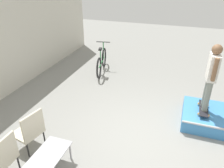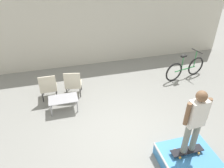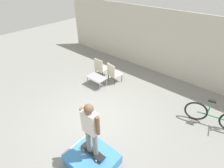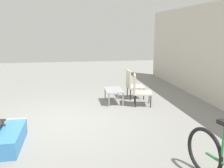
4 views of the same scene
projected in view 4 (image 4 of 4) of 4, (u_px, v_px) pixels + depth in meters
The scene contains 4 objects.
ground_plane at pixel (64, 121), 6.10m from camera, with size 24.00×24.00×0.00m, color gray.
coffee_table at pixel (114, 91), 7.61m from camera, with size 0.87×0.52×0.42m.
patio_chair_left at pixel (132, 84), 8.10m from camera, with size 0.52×0.52×0.93m.
patio_chair_right at pixel (139, 89), 7.33m from camera, with size 0.62×0.62×0.93m.
Camera 4 is at (5.89, 0.17, 2.18)m, focal length 40.00 mm.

